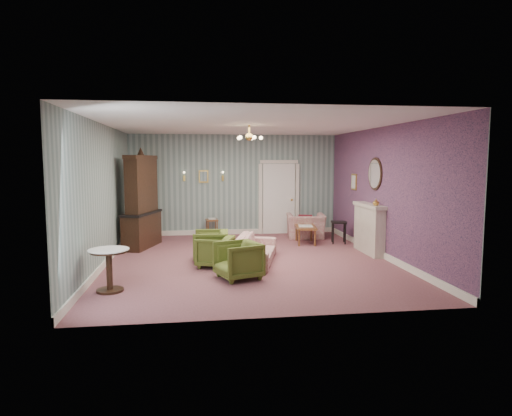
{
  "coord_description": "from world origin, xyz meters",
  "views": [
    {
      "loc": [
        -1.13,
        -9.29,
        2.16
      ],
      "look_at": [
        0.2,
        0.4,
        1.1
      ],
      "focal_mm": 30.93,
      "sensor_mm": 36.0,
      "label": 1
    }
  ],
  "objects": [
    {
      "name": "wall_right_floral",
      "position": [
        2.98,
        0.0,
        1.45
      ],
      "size": [
        0.0,
        7.0,
        7.0
      ],
      "primitive_type": "plane",
      "rotation": [
        1.57,
        0.0,
        -1.57
      ],
      "color": "#A75375",
      "rests_on": "ground"
    },
    {
      "name": "fireplace",
      "position": [
        2.86,
        0.4,
        0.58
      ],
      "size": [
        0.3,
        1.4,
        1.16
      ],
      "primitive_type": null,
      "color": "beige",
      "rests_on": "floor"
    },
    {
      "name": "coffee_table",
      "position": [
        1.69,
        1.78,
        0.23
      ],
      "size": [
        0.62,
        0.96,
        0.46
      ],
      "primitive_type": null,
      "rotation": [
        0.0,
        0.0,
        -0.14
      ],
      "color": "brown",
      "rests_on": "floor"
    },
    {
      "name": "gilt_mirror_back",
      "position": [
        -0.9,
        3.46,
        1.7
      ],
      "size": [
        0.28,
        0.06,
        0.36
      ],
      "primitive_type": null,
      "color": "gold",
      "rests_on": "wall_back"
    },
    {
      "name": "floor",
      "position": [
        0.0,
        0.0,
        0.0
      ],
      "size": [
        7.0,
        7.0,
        0.0
      ],
      "primitive_type": "plane",
      "color": "#834C52",
      "rests_on": "ground"
    },
    {
      "name": "dresser",
      "position": [
        -2.47,
        1.85,
        1.21
      ],
      "size": [
        0.91,
        1.54,
        2.42
      ],
      "primitive_type": null,
      "rotation": [
        0.0,
        0.0,
        -0.3
      ],
      "color": "black",
      "rests_on": "floor"
    },
    {
      "name": "sconce_left",
      "position": [
        -1.45,
        3.44,
        1.7
      ],
      "size": [
        0.16,
        0.12,
        0.3
      ],
      "primitive_type": null,
      "color": "gold",
      "rests_on": "wall_back"
    },
    {
      "name": "side_table_black",
      "position": [
        2.55,
        1.66,
        0.29
      ],
      "size": [
        0.46,
        0.46,
        0.58
      ],
      "primitive_type": null,
      "rotation": [
        0.0,
        0.0,
        -0.22
      ],
      "color": "black",
      "rests_on": "floor"
    },
    {
      "name": "olive_chair_a",
      "position": [
        -0.38,
        -1.42,
        0.37
      ],
      "size": [
        0.89,
        0.92,
        0.75
      ],
      "primitive_type": "imported",
      "rotation": [
        0.0,
        0.0,
        -1.22
      ],
      "color": "#535F21",
      "rests_on": "floor"
    },
    {
      "name": "nesting_table",
      "position": [
        -0.69,
        3.15,
        0.27
      ],
      "size": [
        0.36,
        0.45,
        0.54
      ],
      "primitive_type": null,
      "rotation": [
        0.0,
        0.0,
        0.1
      ],
      "color": "brown",
      "rests_on": "floor"
    },
    {
      "name": "wall_front",
      "position": [
        0.0,
        -3.5,
        1.45
      ],
      "size": [
        6.0,
        0.0,
        6.0
      ],
      "primitive_type": "plane",
      "rotation": [
        -1.57,
        0.0,
        0.0
      ],
      "color": "slate",
      "rests_on": "ground"
    },
    {
      "name": "framed_print",
      "position": [
        2.97,
        1.75,
        1.6
      ],
      "size": [
        0.04,
        0.34,
        0.42
      ],
      "primitive_type": null,
      "color": "gold",
      "rests_on": "wall_right"
    },
    {
      "name": "burgundy_cushion",
      "position": [
        1.85,
        2.42,
        0.48
      ],
      "size": [
        0.41,
        0.28,
        0.39
      ],
      "primitive_type": "cube",
      "rotation": [
        0.17,
        0.0,
        -0.35
      ],
      "color": "maroon",
      "rests_on": "wingback_chair"
    },
    {
      "name": "olive_chair_c",
      "position": [
        -0.83,
        0.07,
        0.37
      ],
      "size": [
        0.73,
        0.77,
        0.74
      ],
      "primitive_type": "imported",
      "rotation": [
        0.0,
        0.0,
        -1.66
      ],
      "color": "#535F21",
      "rests_on": "floor"
    },
    {
      "name": "door",
      "position": [
        1.3,
        3.46,
        1.08
      ],
      "size": [
        1.12,
        0.12,
        2.16
      ],
      "primitive_type": null,
      "color": "white",
      "rests_on": "floor"
    },
    {
      "name": "olive_chair_b",
      "position": [
        -0.76,
        -0.44,
        0.35
      ],
      "size": [
        0.82,
        0.85,
        0.7
      ],
      "primitive_type": "imported",
      "rotation": [
        0.0,
        0.0,
        -1.9
      ],
      "color": "#535F21",
      "rests_on": "floor"
    },
    {
      "name": "wingback_chair",
      "position": [
        1.9,
        2.57,
        0.45
      ],
      "size": [
        1.11,
        0.8,
        0.9
      ],
      "primitive_type": "imported",
      "rotation": [
        0.0,
        0.0,
        3.0
      ],
      "color": "#943B4A",
      "rests_on": "floor"
    },
    {
      "name": "oval_mirror",
      "position": [
        2.96,
        0.4,
        1.85
      ],
      "size": [
        0.04,
        0.76,
        0.84
      ],
      "primitive_type": null,
      "color": "white",
      "rests_on": "wall_right"
    },
    {
      "name": "sofa_chintz",
      "position": [
        0.1,
        -0.16,
        0.37
      ],
      "size": [
        1.04,
        1.98,
        0.74
      ],
      "primitive_type": "imported",
      "rotation": [
        0.0,
        0.0,
        1.3
      ],
      "color": "#943B4A",
      "rests_on": "floor"
    },
    {
      "name": "wall_right",
      "position": [
        3.0,
        0.0,
        1.45
      ],
      "size": [
        0.0,
        7.0,
        7.0
      ],
      "primitive_type": "plane",
      "rotation": [
        1.57,
        0.0,
        -1.57
      ],
      "color": "slate",
      "rests_on": "ground"
    },
    {
      "name": "sconce_right",
      "position": [
        -0.35,
        3.44,
        1.7
      ],
      "size": [
        0.16,
        0.12,
        0.3
      ],
      "primitive_type": null,
      "color": "gold",
      "rests_on": "wall_back"
    },
    {
      "name": "wall_left",
      "position": [
        -3.0,
        0.0,
        1.45
      ],
      "size": [
        0.0,
        7.0,
        7.0
      ],
      "primitive_type": "plane",
      "rotation": [
        1.57,
        0.0,
        1.57
      ],
      "color": "slate",
      "rests_on": "ground"
    },
    {
      "name": "wall_back",
      "position": [
        0.0,
        3.5,
        1.45
      ],
      "size": [
        6.0,
        0.0,
        6.0
      ],
      "primitive_type": "plane",
      "rotation": [
        1.57,
        0.0,
        0.0
      ],
      "color": "slate",
      "rests_on": "ground"
    },
    {
      "name": "chandelier",
      "position": [
        0.0,
        0.0,
        2.63
      ],
      "size": [
        0.56,
        0.56,
        0.36
      ],
      "primitive_type": null,
      "color": "gold",
      "rests_on": "ceiling"
    },
    {
      "name": "ceiling",
      "position": [
        0.0,
        0.0,
        2.9
      ],
      "size": [
        7.0,
        7.0,
        0.0
      ],
      "primitive_type": "plane",
      "rotation": [
        3.14,
        0.0,
        0.0
      ],
      "color": "white",
      "rests_on": "ground"
    },
    {
      "name": "pedestal_table",
      "position": [
        -2.56,
        -1.93,
        0.36
      ],
      "size": [
        0.78,
        0.78,
        0.72
      ],
      "primitive_type": null,
      "rotation": [
        0.0,
        0.0,
        0.22
      ],
      "color": "black",
      "rests_on": "floor"
    },
    {
      "name": "mantel_vase",
      "position": [
        2.84,
        0.0,
        1.23
      ],
      "size": [
        0.15,
        0.15,
        0.15
      ],
      "primitive_type": "imported",
      "color": "gold",
      "rests_on": "fireplace"
    }
  ]
}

